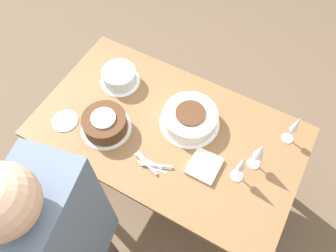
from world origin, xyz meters
TOP-DOWN VIEW (x-y plane):
  - ground_plane at (0.00, 0.00)m, footprint 12.00×12.00m
  - dining_table at (0.00, 0.00)m, footprint 1.51×0.87m
  - cake_center_white at (0.08, 0.11)m, footprint 0.35×0.35m
  - cake_front_chocolate at (-0.32, -0.16)m, footprint 0.29×0.29m
  - cake_back_decorated at (-0.43, 0.16)m, footprint 0.25×0.25m
  - wine_glass_near at (0.45, -0.07)m, footprint 0.07×0.07m
  - wine_glass_far at (0.50, 0.04)m, footprint 0.07×0.07m
  - wine_glass_extra at (0.61, 0.28)m, footprint 0.07×0.07m
  - dessert_plate_left at (-0.55, -0.23)m, footprint 0.15×0.15m
  - fork_pile at (0.02, -0.23)m, footprint 0.22×0.09m
  - napkin_stack at (0.28, -0.10)m, footprint 0.16×0.17m
  - person_cutting at (-0.01, -0.79)m, footprint 0.30×0.44m

SIDE VIEW (x-z plane):
  - ground_plane at x=0.00m, z-range 0.00..0.00m
  - dining_table at x=0.00m, z-range 0.27..1.03m
  - dessert_plate_left at x=-0.55m, z-range 0.77..0.77m
  - fork_pile at x=0.02m, z-range 0.77..0.79m
  - napkin_stack at x=0.28m, z-range 0.77..0.79m
  - cake_back_decorated at x=-0.43m, z-range 0.77..0.86m
  - cake_center_white at x=0.08m, z-range 0.76..0.87m
  - cake_front_chocolate at x=-0.32m, z-range 0.76..0.88m
  - wine_glass_far at x=0.50m, z-range 0.81..1.02m
  - wine_glass_extra at x=0.61m, z-range 0.80..1.03m
  - wine_glass_near at x=0.45m, z-range 0.80..1.03m
  - person_cutting at x=-0.01m, z-range 0.18..1.92m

